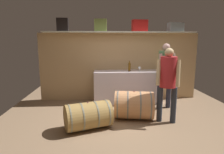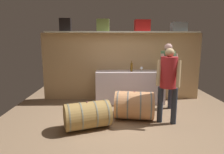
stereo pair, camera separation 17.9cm
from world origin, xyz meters
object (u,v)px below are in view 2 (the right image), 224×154
Objects in this scene: toolcase_black at (65,25)px; winemaker_pouring at (167,70)px; work_cabinet at (130,87)px; toolcase_olive at (103,25)px; wine_barrel_near at (87,115)px; toolcase_red at (142,26)px; toolcase_grey at (179,27)px; wine_bottle_amber at (132,67)px; wine_barrel_far at (134,105)px; wine_glass at (142,68)px; visitor_tasting at (168,78)px.

toolcase_black reaches higher than winemaker_pouring.
toolcase_olive is at bearing 165.20° from work_cabinet.
toolcase_red is at bearing 34.60° from wine_barrel_near.
wine_barrel_near is (-2.44, -1.92, -1.88)m from toolcase_grey.
work_cabinet is 1.14× the size of winemaker_pouring.
wine_barrel_far is (-0.07, -1.19, -0.73)m from wine_bottle_amber.
toolcase_olive is 1.63m from wine_glass.
visitor_tasting is at bearing -76.62° from wine_glass.
toolcase_black is at bearing -176.15° from toolcase_olive.
toolcase_black is 0.88× the size of toolcase_grey.
toolcase_olive is at bearing -48.03° from winemaker_pouring.
toolcase_red is 0.22× the size of work_cabinet.
work_cabinet is 1.71m from visitor_tasting.
wine_barrel_far is at bearing -91.41° from work_cabinet.
toolcase_olive is 2.51m from visitor_tasting.
winemaker_pouring is (1.64, -0.82, -1.15)m from toolcase_olive.
toolcase_olive reaches higher than toolcase_red.
wine_barrel_near is (-0.28, -1.92, -1.92)m from toolcase_olive.
toolcase_olive reaches higher than winemaker_pouring.
toolcase_olive is 0.80× the size of toolcase_red.
winemaker_pouring is 0.91m from visitor_tasting.
wine_bottle_amber is 0.18× the size of winemaker_pouring.
toolcase_black reaches higher than wine_barrel_near.
toolcase_black is at bearing 171.94° from wine_glass.
wine_bottle_amber is at bearing -54.97° from winemaker_pouring.
toolcase_black is at bearing 172.01° from wine_bottle_amber.
toolcase_grey is at bearing -2.16° from toolcase_black.
toolcase_black reaches higher than wine_barrel_far.
wine_barrel_near is (-1.04, -1.72, -0.18)m from work_cabinet.
wine_bottle_amber is 2.13m from wine_barrel_near.
wine_barrel_far is (0.73, -1.45, -1.88)m from toolcase_olive.
wine_bottle_amber is 1.40m from wine_barrel_far.
wine_glass is 0.15× the size of wine_barrel_far.
toolcase_red is at bearing 82.87° from wine_glass.
toolcase_red reaches higher than work_cabinet.
wine_barrel_far is at bearing -108.58° from toolcase_red.
work_cabinet is at bearing 39.32° from wine_barrel_near.
visitor_tasting reaches higher than wine_barrel_far.
toolcase_black reaches higher than work_cabinet.
wine_barrel_near is 0.64× the size of visitor_tasting.
wine_barrel_far is at bearing 13.31° from winemaker_pouring.
wine_bottle_amber is 0.29× the size of wine_barrel_near.
toolcase_grey is 0.24× the size of winemaker_pouring.
wine_barrel_near is at bearing -122.93° from wine_bottle_amber.
toolcase_red is at bearing 3.85° from toolcase_olive.
winemaker_pouring is at bearing -85.31° from visitor_tasting.
wine_barrel_near is 2.35m from winemaker_pouring.
toolcase_black reaches higher than toolcase_red.
wine_bottle_amber is (1.85, -0.26, -1.15)m from toolcase_black.
toolcase_olive is 2.73m from wine_barrel_near.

